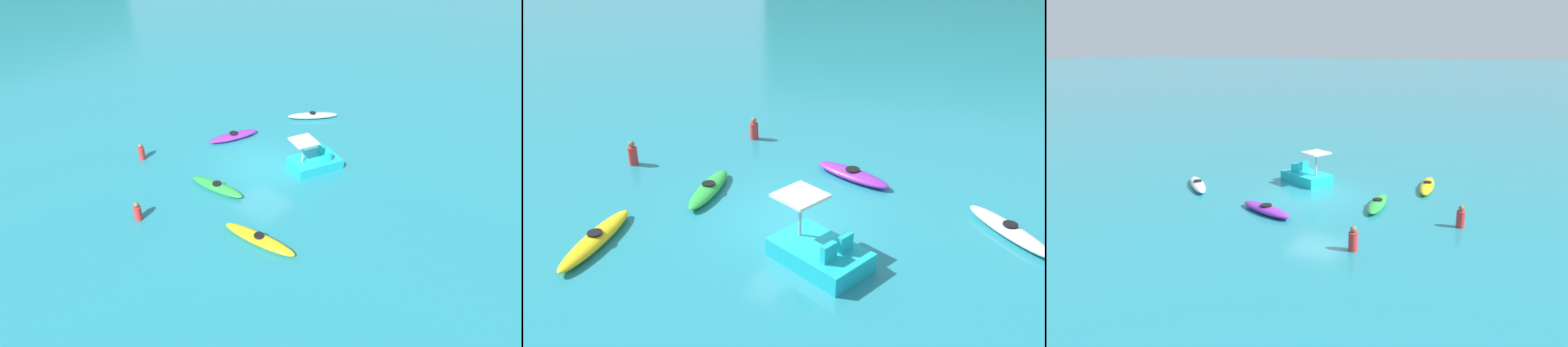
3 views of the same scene
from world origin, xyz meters
The scene contains 8 objects.
ground_plane centered at (0.00, 0.00, 0.00)m, with size 600.00×600.00×0.00m, color teal.
kayak_purple centered at (0.91, 2.96, 0.16)m, with size 2.92×1.67×0.37m.
kayak_green centered at (-2.94, 0.16, 0.16)m, with size 1.03×2.85×0.37m.
kayak_white centered at (5.85, 1.23, 0.16)m, with size 2.60×2.49×0.37m.
kayak_yellow centered at (-4.21, -3.55, 0.16)m, with size 1.07×3.22×0.37m.
pedal_boat_cyan centered at (1.52, -2.01, 0.34)m, with size 2.80×2.33×1.68m.
person_near_shore centered at (-3.68, 4.91, 0.39)m, with size 0.42×0.42×0.88m.
person_by_kayaks centered at (-6.52, 1.05, 0.39)m, with size 0.40×0.40×0.88m.
Camera 2 is at (5.09, -12.57, 7.78)m, focal length 36.60 mm.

